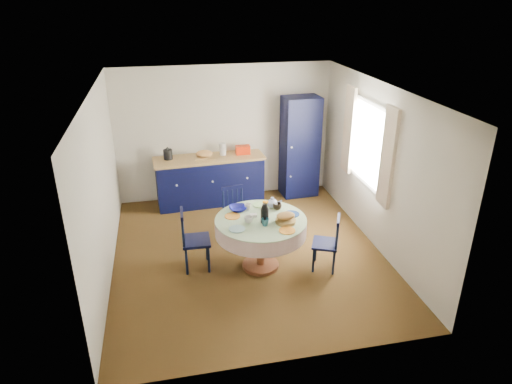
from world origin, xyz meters
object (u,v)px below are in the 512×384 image
(kitchen_counter, at_px, (210,179))
(cobalt_bowl, at_px, (238,209))
(dining_table, at_px, (261,227))
(chair_right, at_px, (328,243))
(chair_left, at_px, (193,239))
(mug_d, at_px, (248,207))
(pantry_cabinet, at_px, (300,147))
(mug_c, at_px, (277,206))
(mug_a, at_px, (249,220))
(chair_far, at_px, (235,213))
(mug_b, at_px, (265,222))

(kitchen_counter, distance_m, cobalt_bowl, 2.06)
(dining_table, xyz_separation_m, chair_right, (0.92, -0.23, -0.23))
(chair_left, relative_size, mug_d, 9.13)
(pantry_cabinet, distance_m, dining_table, 2.73)
(pantry_cabinet, distance_m, chair_left, 3.18)
(chair_right, relative_size, mug_c, 6.51)
(chair_left, bearing_deg, mug_d, -77.91)
(chair_left, height_order, mug_a, chair_left)
(pantry_cabinet, relative_size, mug_c, 15.09)
(cobalt_bowl, bearing_deg, mug_d, 0.09)
(pantry_cabinet, xyz_separation_m, chair_far, (-1.50, -1.46, -0.53))
(chair_far, xyz_separation_m, mug_b, (0.23, -1.13, 0.39))
(pantry_cabinet, relative_size, dining_table, 1.50)
(chair_right, distance_m, mug_b, 1.00)
(kitchen_counter, bearing_deg, mug_b, -83.19)
(kitchen_counter, relative_size, mug_b, 18.38)
(kitchen_counter, bearing_deg, mug_a, -87.37)
(chair_right, bearing_deg, chair_far, -111.19)
(dining_table, bearing_deg, chair_far, 103.17)
(pantry_cabinet, xyz_separation_m, mug_d, (-1.41, -2.06, -0.14))
(mug_c, bearing_deg, kitchen_counter, 109.55)
(mug_a, height_order, mug_c, mug_c)
(dining_table, bearing_deg, mug_c, 40.45)
(mug_a, bearing_deg, pantry_cabinet, 59.02)
(dining_table, relative_size, cobalt_bowl, 5.05)
(mug_a, distance_m, cobalt_bowl, 0.41)
(mug_a, xyz_separation_m, mug_d, (0.07, 0.40, 0.00))
(pantry_cabinet, relative_size, mug_b, 17.28)
(mug_d, bearing_deg, dining_table, -68.92)
(chair_left, bearing_deg, mug_b, -109.85)
(pantry_cabinet, relative_size, chair_right, 2.32)
(mug_a, bearing_deg, chair_right, -8.24)
(pantry_cabinet, xyz_separation_m, dining_table, (-1.28, -2.39, -0.31))
(mug_a, xyz_separation_m, mug_b, (0.20, -0.13, 0.01))
(mug_b, bearing_deg, mug_c, 57.44)
(chair_right, height_order, mug_b, mug_b)
(mug_a, distance_m, mug_b, 0.24)
(chair_left, height_order, chair_far, chair_left)
(kitchen_counter, relative_size, chair_right, 2.47)
(chair_left, distance_m, mug_d, 0.91)
(kitchen_counter, height_order, dining_table, kitchen_counter)
(dining_table, height_order, mug_b, dining_table)
(pantry_cabinet, bearing_deg, dining_table, -121.83)
(mug_b, xyz_separation_m, mug_d, (-0.14, 0.53, -0.01))
(dining_table, bearing_deg, chair_right, -14.06)
(chair_left, xyz_separation_m, chair_far, (0.73, 0.75, -0.03))
(mug_a, bearing_deg, chair_far, 91.27)
(mug_b, bearing_deg, kitchen_counter, 100.33)
(kitchen_counter, xyz_separation_m, mug_c, (0.75, -2.10, 0.36))
(chair_left, distance_m, chair_right, 1.91)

